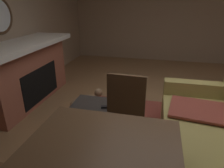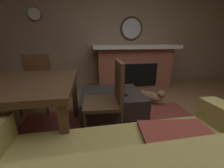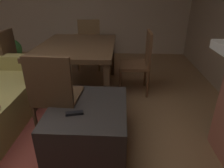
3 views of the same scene
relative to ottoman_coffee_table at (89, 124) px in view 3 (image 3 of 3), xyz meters
The scene contains 9 objects.
area_rug 0.67m from the ottoman_coffee_table, 90.00° to the left, with size 2.60×2.00×0.01m, color brown.
ottoman_coffee_table is the anchor object (origin of this frame).
tv_remote 0.29m from the ottoman_coffee_table, 148.03° to the left, with size 0.05×0.16×0.02m, color black.
dining_table 1.31m from the ottoman_coffee_table, 15.79° to the left, with size 1.43×1.09×0.74m.
dining_chair_west 0.47m from the ottoman_coffee_table, 76.74° to the left, with size 0.46×0.46×0.93m.
dining_chair_south 1.36m from the ottoman_coffee_table, 26.84° to the right, with size 0.44×0.44×0.93m.
dining_chair_north 1.76m from the ottoman_coffee_table, 47.11° to the left, with size 0.47×0.47×0.93m.
dining_chair_east 2.34m from the ottoman_coffee_table, ahead, with size 0.48×0.48×0.93m.
potted_plant 2.96m from the ottoman_coffee_table, 40.66° to the left, with size 0.36×0.36×0.55m.
Camera 3 is at (-1.22, -1.22, 1.45)m, focal length 32.04 mm.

